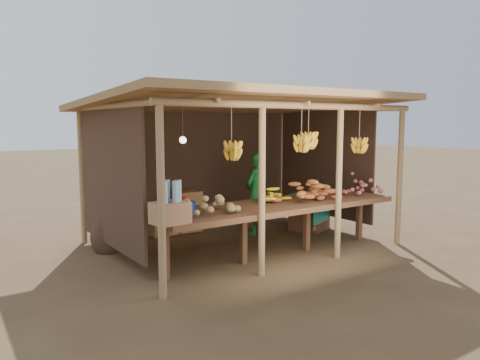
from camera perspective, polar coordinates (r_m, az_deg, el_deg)
ground at (r=7.79m, az=0.00°, el=-7.69°), size 60.00×60.00×0.00m
stall_structure at (r=7.50m, az=0.15°, el=6.58°), size 4.70×3.50×2.43m
counter at (r=6.88m, az=4.51°, el=-3.37°), size 3.90×1.05×0.80m
potato_heap at (r=5.95m, az=-4.50°, el=-2.62°), size 1.18×0.95×0.37m
sweet_potato_heap at (r=7.13m, az=8.06°, el=-1.08°), size 1.13×0.73×0.36m
onion_heap at (r=7.93m, az=14.57°, el=-0.45°), size 0.92×0.71×0.36m
banana_pile at (r=7.01m, az=4.06°, el=-1.24°), size 0.58×0.43×0.34m
tomato_basin at (r=6.13m, az=-7.38°, el=-3.24°), size 0.42×0.42×0.22m
bottle_box at (r=5.53m, az=-8.54°, el=-3.28°), size 0.44×0.36×0.51m
vendor at (r=8.26m, az=1.99°, el=-1.65°), size 0.63×0.54×1.47m
tarp_crate at (r=8.77m, az=8.48°, el=-3.69°), size 0.92×0.87×0.87m
carton_stack at (r=8.47m, az=-7.45°, el=-4.31°), size 0.97×0.38×0.73m
burlap_sacks at (r=7.57m, az=-14.31°, el=-6.06°), size 0.95×0.50×0.67m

